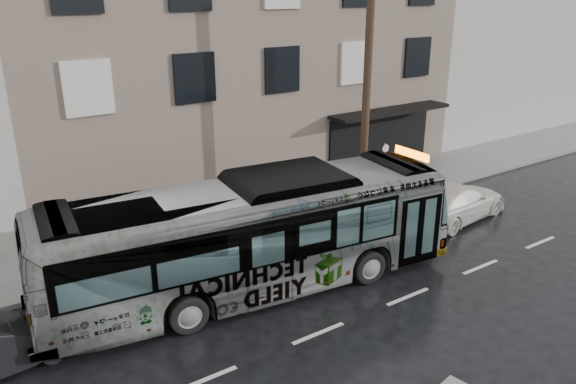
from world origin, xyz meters
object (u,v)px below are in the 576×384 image
Objects in this scene: utility_pole_front at (367,92)px; white_sedan at (455,202)px; bus at (252,236)px; sign_post at (383,172)px.

white_sedan is at bearing -49.46° from utility_pole_front.
bus is at bearing 84.64° from white_sedan.
sign_post reaches higher than white_sedan.
utility_pole_front is 5.31m from white_sedan.
white_sedan is at bearing -65.95° from sign_post.
bus is (-7.82, -2.93, 0.34)m from sign_post.
bus is 9.08m from white_sedan.
utility_pole_front is at bearing 33.66° from white_sedan.
utility_pole_front is 0.74× the size of bus.
sign_post is at bearing 17.17° from white_sedan.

